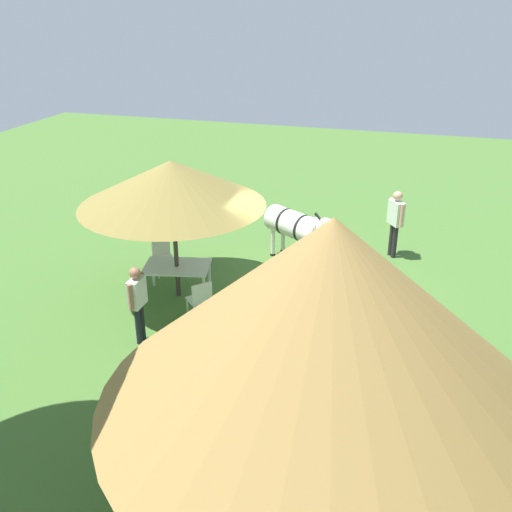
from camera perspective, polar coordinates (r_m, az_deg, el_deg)
The scene contains 11 objects.
ground_plane at distance 12.98m, azimuth 4.21°, elevation -4.06°, with size 36.00×36.00×0.00m, color #436A2C.
thatched_hut at distance 6.74m, azimuth 6.95°, elevation -10.72°, with size 5.37×5.37×4.15m.
shade_umbrella at distance 12.11m, azimuth -8.44°, elevation 7.20°, with size 3.98×3.98×3.13m.
patio_dining_table at distance 12.83m, azimuth -7.90°, elevation -1.28°, with size 1.61×1.22×0.74m.
patio_chair_east_end at distance 14.00m, azimuth -9.35°, elevation 0.26°, with size 0.61×0.61×0.90m.
patio_chair_near_lawn at distance 11.86m, azimuth -5.59°, elevation -4.21°, with size 0.61×0.61×0.90m.
guest_beside_umbrella at distance 11.11m, azimuth -11.77°, elevation -4.13°, with size 0.22×0.58×1.61m.
standing_watcher at distance 14.95m, azimuth 13.78°, elevation 3.74°, with size 0.45×0.54×1.77m.
striped_lounge_chair at distance 12.42m, azimuth 14.42°, elevation -4.92°, with size 0.85×0.95×0.65m.
zebra_nearest_camera at distance 14.27m, azimuth 4.11°, elevation 2.98°, with size 2.03×1.48×1.51m.
zebra_by_umbrella at distance 11.66m, azimuth 3.57°, elevation -2.07°, with size 1.44×1.96×1.53m.
Camera 1 is at (-2.33, 11.16, 6.22)m, focal length 40.00 mm.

